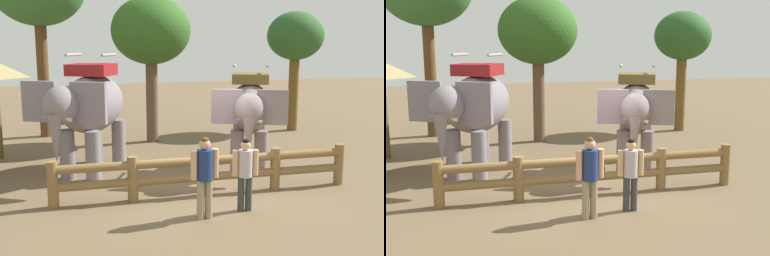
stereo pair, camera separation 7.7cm
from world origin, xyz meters
TOP-DOWN VIEW (x-y plane):
  - ground_plane at (0.00, 0.00)m, footprint 60.00×60.00m
  - log_fence at (0.00, 0.01)m, footprint 7.27×0.41m
  - elephant_near_left at (-2.51, 2.66)m, footprint 3.09×3.85m
  - elephant_center at (1.93, 2.05)m, footprint 2.60×3.51m
  - tourist_woman_in_black at (0.48, -1.21)m, footprint 0.56×0.35m
  - tourist_man_in_blue at (-0.50, -1.43)m, footprint 0.61×0.37m
  - tree_far_left at (5.88, 6.97)m, footprint 2.24×2.24m
  - tree_back_center at (-0.06, 6.36)m, footprint 2.79×2.79m

SIDE VIEW (x-z plane):
  - ground_plane at x=0.00m, z-range 0.00..0.00m
  - log_fence at x=0.00m, z-range 0.08..1.13m
  - tourist_woman_in_black at x=0.48m, z-range 0.12..1.72m
  - tourist_man_in_blue at x=-0.50m, z-range 0.14..1.87m
  - elephant_center at x=1.93m, z-range 0.18..3.15m
  - elephant_near_left at x=-2.51m, z-range 0.20..3.50m
  - tree_far_left at x=5.88m, z-range 1.31..6.08m
  - tree_back_center at x=-0.06m, z-range 1.33..6.49m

